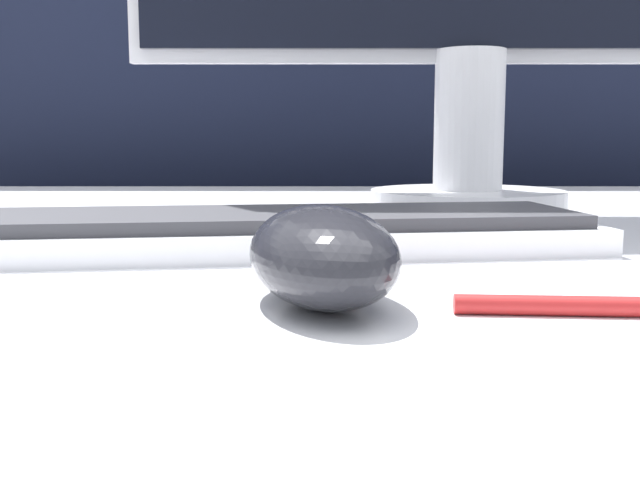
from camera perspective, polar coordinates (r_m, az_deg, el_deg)
partition_panel at (r=1.19m, az=3.12°, el=-0.78°), size 5.00×0.03×1.18m
computer_mouse_near at (r=0.31m, az=0.02°, el=-1.18°), size 0.08×0.11×0.04m
keyboard at (r=0.46m, az=-5.31°, el=0.60°), size 0.43×0.17×0.02m
pen at (r=0.32m, az=22.47°, el=-4.71°), size 0.14×0.02×0.01m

